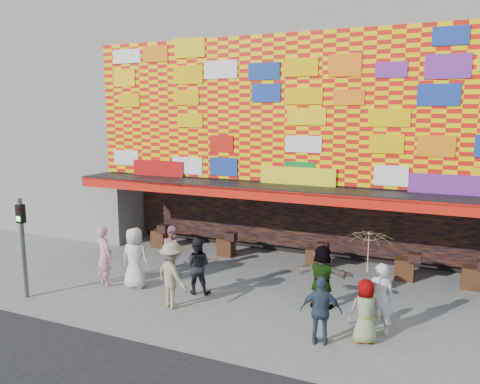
{
  "coord_description": "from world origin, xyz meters",
  "views": [
    {
      "loc": [
        4.96,
        -11.08,
        5.44
      ],
      "look_at": [
        -0.78,
        2.0,
        3.01
      ],
      "focal_mm": 35.0,
      "sensor_mm": 36.0,
      "label": 1
    }
  ],
  "objects": [
    {
      "name": "ped_h",
      "position": [
        3.75,
        0.26,
        0.92
      ],
      "size": [
        0.76,
        0.58,
        1.85
      ],
      "primitive_type": "imported",
      "rotation": [
        0.0,
        0.0,
        3.36
      ],
      "color": "silver",
      "rests_on": "ground"
    },
    {
      "name": "ped_i",
      "position": [
        -3.3,
        2.07,
        0.84
      ],
      "size": [
        1.03,
        0.98,
        1.68
      ],
      "primitive_type": "imported",
      "rotation": [
        0.0,
        0.0,
        2.55
      ],
      "color": "#BB7989",
      "rests_on": "ground"
    },
    {
      "name": "ped_c",
      "position": [
        -1.69,
        0.83,
        0.86
      ],
      "size": [
        0.98,
        0.85,
        1.73
      ],
      "primitive_type": "imported",
      "rotation": [
        0.0,
        0.0,
        3.41
      ],
      "color": "black",
      "rests_on": "ground"
    },
    {
      "name": "ped_e",
      "position": [
        2.54,
        -0.79,
        0.83
      ],
      "size": [
        1.04,
        0.58,
        1.67
      ],
      "primitive_type": "imported",
      "rotation": [
        0.0,
        0.0,
        3.33
      ],
      "color": "#2E3D51",
      "rests_on": "ground"
    },
    {
      "name": "signal_left",
      "position": [
        -6.2,
        -1.5,
        1.86
      ],
      "size": [
        0.22,
        0.2,
        3.0
      ],
      "color": "#59595B",
      "rests_on": "ground"
    },
    {
      "name": "ped_f",
      "position": [
        2.04,
        1.32,
        0.91
      ],
      "size": [
        1.71,
        0.62,
        1.81
      ],
      "primitive_type": "imported",
      "rotation": [
        0.0,
        0.0,
        3.19
      ],
      "color": "gray",
      "rests_on": "ground"
    },
    {
      "name": "ground",
      "position": [
        0.0,
        0.0,
        0.0
      ],
      "size": [
        90.0,
        90.0,
        0.0
      ],
      "primitive_type": "plane",
      "color": "slate",
      "rests_on": "ground"
    },
    {
      "name": "ped_g",
      "position": [
        3.48,
        -0.29,
        0.78
      ],
      "size": [
        0.9,
        0.78,
        1.56
      ],
      "primitive_type": "imported",
      "rotation": [
        0.0,
        0.0,
        3.58
      ],
      "color": "gray",
      "rests_on": "ground"
    },
    {
      "name": "ped_d",
      "position": [
        -1.81,
        -0.37,
        0.95
      ],
      "size": [
        1.4,
        1.13,
        1.89
      ],
      "primitive_type": "imported",
      "rotation": [
        0.0,
        0.0,
        2.73
      ],
      "color": "gray",
      "rests_on": "ground"
    },
    {
      "name": "ped_b",
      "position": [
        -4.69,
        0.23,
        0.96
      ],
      "size": [
        0.83,
        0.7,
        1.93
      ],
      "primitive_type": "imported",
      "rotation": [
        0.0,
        0.0,
        2.74
      ],
      "color": "pink",
      "rests_on": "ground"
    },
    {
      "name": "neighbor_left",
      "position": [
        -13.0,
        8.0,
        6.0
      ],
      "size": [
        11.0,
        8.0,
        12.0
      ],
      "primitive_type": "cube",
      "color": "gray",
      "rests_on": "ground"
    },
    {
      "name": "shop_building",
      "position": [
        0.0,
        8.18,
        5.23
      ],
      "size": [
        15.2,
        9.4,
        10.0
      ],
      "color": "gray",
      "rests_on": "ground"
    },
    {
      "name": "parasol",
      "position": [
        3.48,
        -0.29,
        2.23
      ],
      "size": [
        1.16,
        1.18,
        2.0
      ],
      "color": "#D5B886",
      "rests_on": "ground"
    },
    {
      "name": "ped_a",
      "position": [
        -3.7,
        0.47,
        0.96
      ],
      "size": [
        0.97,
        0.65,
        1.93
      ],
      "primitive_type": "imported",
      "rotation": [
        0.0,
        0.0,
        3.19
      ],
      "color": "silver",
      "rests_on": "ground"
    }
  ]
}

